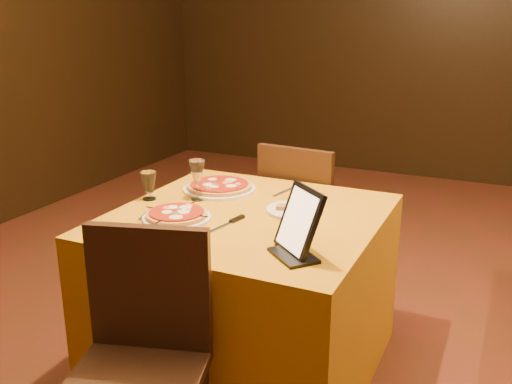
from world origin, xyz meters
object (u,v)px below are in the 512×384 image
at_px(main_table, 248,293).
at_px(wine_glass, 197,180).
at_px(water_glass, 149,186).
at_px(tablet, 299,220).
at_px(chair_main_near, 134,382).
at_px(pizza_near, 177,216).
at_px(pizza_far, 219,187).
at_px(chair_main_far, 308,220).

xyz_separation_m(main_table, wine_glass, (-0.29, 0.08, 0.47)).
distance_m(water_glass, tablet, 0.88).
xyz_separation_m(main_table, chair_main_near, (0.00, -0.83, 0.08)).
height_order(pizza_near, pizza_far, same).
distance_m(main_table, water_glass, 0.66).
height_order(chair_main_far, pizza_far, chair_main_far).
distance_m(chair_main_far, pizza_far, 0.68).
bearing_deg(tablet, water_glass, -157.41).
distance_m(chair_main_far, water_glass, 1.01).
bearing_deg(tablet, main_table, -179.22).
bearing_deg(chair_main_near, chair_main_far, 73.67).
bearing_deg(wine_glass, water_glass, -155.80).
xyz_separation_m(chair_main_far, pizza_far, (-0.27, -0.54, 0.31)).
relative_size(chair_main_far, tablet, 3.73).
height_order(chair_main_near, water_glass, chair_main_near).
height_order(pizza_far, wine_glass, wine_glass).
xyz_separation_m(chair_main_far, tablet, (0.34, -1.07, 0.41)).
bearing_deg(wine_glass, chair_main_near, -72.33).
bearing_deg(pizza_near, chair_main_near, -69.90).
distance_m(pizza_near, wine_glass, 0.28).
distance_m(main_table, wine_glass, 0.56).
relative_size(chair_main_near, wine_glass, 4.79).
height_order(main_table, water_glass, water_glass).
xyz_separation_m(main_table, pizza_near, (-0.24, -0.19, 0.39)).
bearing_deg(chair_main_near, tablet, 41.46).
xyz_separation_m(chair_main_near, water_glass, (-0.49, 0.82, 0.36)).
distance_m(pizza_near, pizza_far, 0.43).
distance_m(wine_glass, tablet, 0.73).
bearing_deg(chair_main_far, pizza_near, 81.20).
bearing_deg(pizza_far, pizza_near, -85.71).
relative_size(pizza_near, tablet, 1.16).
xyz_separation_m(chair_main_near, pizza_far, (-0.27, 1.08, 0.31)).
xyz_separation_m(wine_glass, water_glass, (-0.20, -0.09, -0.03)).
distance_m(chair_main_near, pizza_near, 0.75).
xyz_separation_m(pizza_near, pizza_far, (-0.03, 0.43, -0.00)).
bearing_deg(chair_main_far, main_table, 94.83).
bearing_deg(tablet, pizza_near, -149.18).
bearing_deg(water_glass, pizza_near, -33.96).
bearing_deg(pizza_far, main_table, -42.63).
bearing_deg(pizza_near, pizza_far, 94.29).
distance_m(main_table, tablet, 0.67).
distance_m(main_table, chair_main_far, 0.79).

